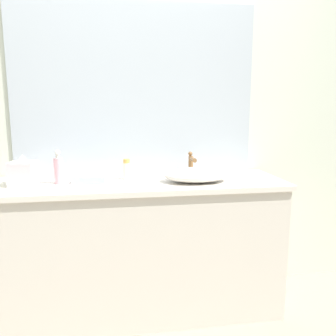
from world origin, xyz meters
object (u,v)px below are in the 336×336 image
Objects in this scene: lotion_bottle at (127,170)px; folded_hand_towel at (91,178)px; sink_basin at (197,175)px; soap_dispenser at (58,169)px; tissue_box at (23,172)px.

folded_hand_towel is at bearing -170.75° from lotion_bottle.
lotion_bottle is (-0.41, 0.13, 0.02)m from sink_basin.
soap_dispenser is 1.03× the size of folded_hand_towel.
folded_hand_towel is at bearing 171.04° from sink_basin.
soap_dispenser is at bearing -169.93° from folded_hand_towel.
soap_dispenser is 0.19m from folded_hand_towel.
soap_dispenser reaches higher than folded_hand_towel.
soap_dispenser reaches higher than sink_basin.
sink_basin is at bearing -4.78° from soap_dispenser.
folded_hand_towel is (-0.22, -0.04, -0.04)m from lotion_bottle.
folded_hand_towel is at bearing 10.07° from soap_dispenser.
sink_basin is 0.81m from soap_dispenser.
sink_basin is at bearing -2.89° from tissue_box.
soap_dispenser is 1.57× the size of lotion_bottle.
lotion_bottle is at bearing 9.25° from folded_hand_towel.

